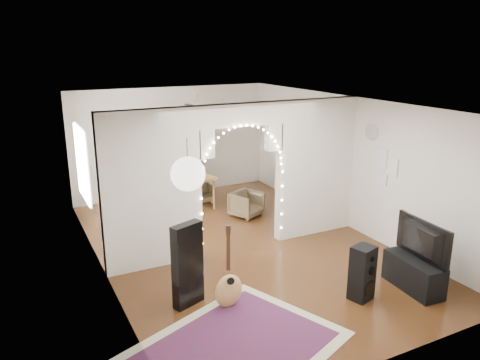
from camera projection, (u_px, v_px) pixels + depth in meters
name	position (u px, v px, depth m)	size (l,w,h in m)	color
floor	(240.00, 247.00, 8.84)	(7.50, 7.50, 0.00)	black
ceiling	(240.00, 103.00, 8.09)	(5.00, 7.50, 0.02)	white
wall_back	(172.00, 142.00, 11.68)	(5.00, 0.02, 2.70)	silver
wall_front	(392.00, 259.00, 5.26)	(5.00, 0.02, 2.70)	silver
wall_left	(100.00, 198.00, 7.38)	(0.02, 7.50, 2.70)	silver
wall_right	(349.00, 163.00, 9.56)	(0.02, 7.50, 2.70)	silver
divider_wall	(240.00, 174.00, 8.45)	(5.00, 0.20, 2.70)	silver
fairy_lights	(244.00, 169.00, 8.30)	(1.64, 0.04, 1.60)	#FFEABF
window	(82.00, 164.00, 8.89)	(0.04, 1.20, 1.40)	white
wall_clock	(372.00, 131.00, 8.83)	(0.31, 0.31, 0.03)	white
picture_frames	(384.00, 167.00, 8.65)	(0.02, 0.50, 0.70)	white
paper_lantern	(188.00, 174.00, 5.33)	(0.40, 0.40, 0.40)	white
ceiling_fan	(198.00, 107.00, 9.89)	(1.10, 1.10, 0.30)	#BD8E3F
area_rug	(234.00, 349.00, 5.85)	(2.63, 1.97, 0.02)	maroon
guitar_case	(188.00, 265.00, 6.71)	(0.48, 0.16, 1.26)	black
acoustic_guitar	(228.00, 278.00, 6.68)	(0.45, 0.23, 1.07)	tan
tabby_cat	(195.00, 255.00, 8.12)	(0.30, 0.59, 0.38)	brown
floor_speaker	(362.00, 273.00, 6.91)	(0.39, 0.36, 0.84)	black
media_console	(414.00, 274.00, 7.25)	(0.40, 1.00, 0.50)	black
tv	(417.00, 241.00, 7.10)	(1.07, 0.14, 0.62)	black
bookcase	(166.00, 167.00, 11.50)	(1.51, 0.38, 1.55)	tan
dining_table	(187.00, 181.00, 10.67)	(1.29, 0.94, 0.76)	olive
flower_vase	(187.00, 174.00, 10.62)	(0.18, 0.18, 0.19)	silver
dining_chair_left	(202.00, 193.00, 11.31)	(0.47, 0.49, 0.44)	#493B24
dining_chair_right	(247.00, 204.00, 10.34)	(0.60, 0.62, 0.56)	#493B24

